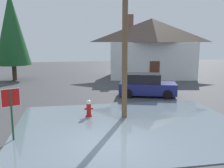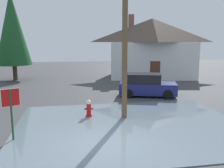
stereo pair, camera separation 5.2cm
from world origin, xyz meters
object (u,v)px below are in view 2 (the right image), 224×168
object	(u,v)px
parked_car	(147,85)
utility_pole	(125,22)
house	(152,47)
stop_sign_near	(11,104)
fire_hydrant	(89,109)
pine_tree_short_left	(12,29)

from	to	relation	value
parked_car	utility_pole	bearing A→B (deg)	-119.49
utility_pole	parked_car	distance (m)	7.03
house	parked_car	size ratio (longest dim) A/B	2.34
stop_sign_near	utility_pole	distance (m)	6.51
house	parked_car	xyz separation A→B (m)	(-3.43, -9.09, -2.54)
utility_pole	stop_sign_near	bearing A→B (deg)	-157.24
stop_sign_near	parked_car	bearing A→B (deg)	41.82
fire_hydrant	parked_car	xyz separation A→B (m)	(4.61, 4.41, 0.33)
pine_tree_short_left	parked_car	bearing A→B (deg)	-40.51
parked_car	pine_tree_short_left	size ratio (longest dim) A/B	0.50
stop_sign_near	house	size ratio (longest dim) A/B	0.21
utility_pole	pine_tree_short_left	xyz separation A→B (m)	(-8.31, 14.41, 0.26)
stop_sign_near	fire_hydrant	size ratio (longest dim) A/B	2.34
stop_sign_near	pine_tree_short_left	bearing A→B (deg)	100.92
fire_hydrant	house	bearing A→B (deg)	59.25
house	pine_tree_short_left	size ratio (longest dim) A/B	1.18
fire_hydrant	utility_pole	distance (m)	4.88
fire_hydrant	parked_car	bearing A→B (deg)	43.74
stop_sign_near	utility_pole	world-z (taller)	utility_pole
stop_sign_near	pine_tree_short_left	xyz separation A→B (m)	(-3.20, 16.56, 3.67)
house	parked_car	world-z (taller)	house
stop_sign_near	parked_car	distance (m)	10.64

